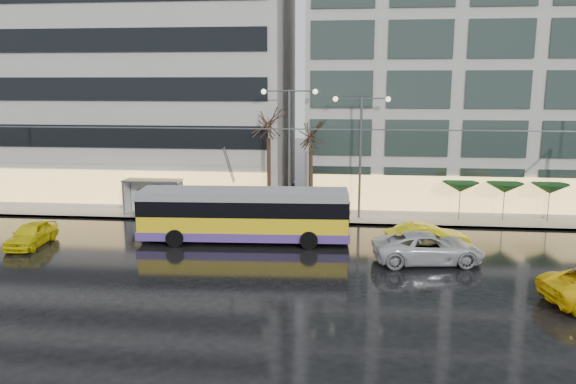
# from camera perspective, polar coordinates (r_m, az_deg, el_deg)

# --- Properties ---
(ground) EXTENTS (140.00, 140.00, 0.00)m
(ground) POSITION_cam_1_polar(r_m,az_deg,el_deg) (30.70, -5.70, -7.25)
(ground) COLOR black
(ground) RESTS_ON ground
(sidewalk) EXTENTS (80.00, 10.00, 0.15)m
(sidewalk) POSITION_cam_1_polar(r_m,az_deg,el_deg) (43.77, 0.56, -1.53)
(sidewalk) COLOR gray
(sidewalk) RESTS_ON ground
(kerb) EXTENTS (80.00, 0.10, 0.15)m
(kerb) POSITION_cam_1_polar(r_m,az_deg,el_deg) (38.98, -0.13, -3.11)
(kerb) COLOR slate
(kerb) RESTS_ON ground
(building_left) EXTENTS (34.00, 14.00, 22.00)m
(building_left) POSITION_cam_1_polar(r_m,az_deg,el_deg) (52.41, -19.31, 12.13)
(building_left) COLOR #AFADA7
(building_left) RESTS_ON sidewalk
(building_right) EXTENTS (32.00, 14.00, 25.00)m
(building_right) POSITION_cam_1_polar(r_m,az_deg,el_deg) (49.35, 21.88, 13.81)
(building_right) COLOR #AFADA7
(building_right) RESTS_ON sidewalk
(trolleybus) EXTENTS (12.81, 5.14, 5.89)m
(trolleybus) POSITION_cam_1_polar(r_m,az_deg,el_deg) (34.33, -4.49, -2.49)
(trolleybus) COLOR yellow
(trolleybus) RESTS_ON ground
(catenary) EXTENTS (42.24, 5.12, 7.00)m
(catenary) POSITION_cam_1_polar(r_m,az_deg,el_deg) (37.20, -1.85, 2.76)
(catenary) COLOR #595B60
(catenary) RESTS_ON ground
(bus_shelter) EXTENTS (4.20, 1.60, 2.51)m
(bus_shelter) POSITION_cam_1_polar(r_m,az_deg,el_deg) (42.48, -13.96, 0.34)
(bus_shelter) COLOR #595B60
(bus_shelter) RESTS_ON sidewalk
(street_lamp_near) EXTENTS (3.96, 0.36, 9.03)m
(street_lamp_near) POSITION_cam_1_polar(r_m,az_deg,el_deg) (39.70, 0.13, 5.82)
(street_lamp_near) COLOR #595B60
(street_lamp_near) RESTS_ON sidewalk
(street_lamp_far) EXTENTS (3.96, 0.36, 8.53)m
(street_lamp_far) POSITION_cam_1_polar(r_m,az_deg,el_deg) (39.53, 7.39, 5.30)
(street_lamp_far) COLOR #595B60
(street_lamp_far) RESTS_ON sidewalk
(tree_a) EXTENTS (3.20, 3.20, 8.40)m
(tree_a) POSITION_cam_1_polar(r_m,az_deg,el_deg) (39.99, -1.99, 7.42)
(tree_a) COLOR black
(tree_a) RESTS_ON sidewalk
(tree_b) EXTENTS (3.20, 3.20, 7.70)m
(tree_b) POSITION_cam_1_polar(r_m,az_deg,el_deg) (39.94, 2.35, 6.43)
(tree_b) COLOR black
(tree_b) RESTS_ON sidewalk
(parasol_a) EXTENTS (2.50, 2.50, 2.65)m
(parasol_a) POSITION_cam_1_polar(r_m,az_deg,el_deg) (40.95, 17.11, 0.48)
(parasol_a) COLOR #595B60
(parasol_a) RESTS_ON sidewalk
(parasol_b) EXTENTS (2.50, 2.50, 2.65)m
(parasol_b) POSITION_cam_1_polar(r_m,az_deg,el_deg) (41.63, 21.16, 0.39)
(parasol_b) COLOR #595B60
(parasol_b) RESTS_ON sidewalk
(parasol_c) EXTENTS (2.50, 2.50, 2.65)m
(parasol_c) POSITION_cam_1_polar(r_m,az_deg,el_deg) (42.52, 25.07, 0.30)
(parasol_c) COLOR #595B60
(parasol_c) RESTS_ON sidewalk
(taxi_a) EXTENTS (1.93, 4.33, 1.44)m
(taxi_a) POSITION_cam_1_polar(r_m,az_deg,el_deg) (36.91, -24.63, -3.91)
(taxi_a) COLOR yellow
(taxi_a) RESTS_ON ground
(taxi_b) EXTENTS (5.02, 2.50, 1.58)m
(taxi_b) POSITION_cam_1_polar(r_m,az_deg,el_deg) (33.58, 13.95, -4.51)
(taxi_b) COLOR #CFC20A
(taxi_b) RESTS_ON ground
(sedan_silver) EXTENTS (6.29, 3.57, 1.65)m
(sedan_silver) POSITION_cam_1_polar(r_m,az_deg,el_deg) (31.44, 14.05, -5.51)
(sedan_silver) COLOR #BABBBF
(sedan_silver) RESTS_ON ground
(pedestrian_a) EXTENTS (1.08, 1.09, 2.19)m
(pedestrian_a) POSITION_cam_1_polar(r_m,az_deg,el_deg) (40.90, -12.73, -0.50)
(pedestrian_a) COLOR black
(pedestrian_a) RESTS_ON sidewalk
(pedestrian_b) EXTENTS (0.76, 0.60, 1.51)m
(pedestrian_b) POSITION_cam_1_polar(r_m,az_deg,el_deg) (43.39, -10.59, -0.72)
(pedestrian_b) COLOR black
(pedestrian_b) RESTS_ON sidewalk
(pedestrian_c) EXTENTS (1.42, 1.20, 2.11)m
(pedestrian_c) POSITION_cam_1_polar(r_m,az_deg,el_deg) (41.42, -14.49, -0.91)
(pedestrian_c) COLOR black
(pedestrian_c) RESTS_ON sidewalk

